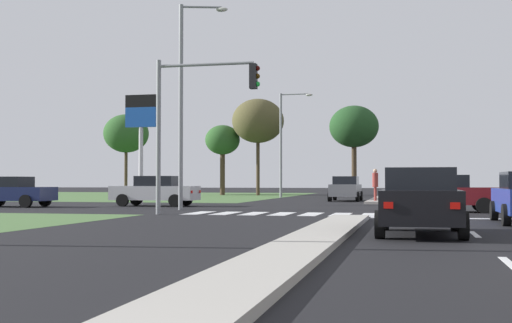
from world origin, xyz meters
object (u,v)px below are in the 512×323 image
object	(u,v)px
car_navy_near	(12,191)
treeline_fourth	(354,127)
car_silver_fifth	(156,191)
pedestrian_at_median	(375,181)
traffic_signal_near_left	(193,108)
car_maroon_seventh	(447,193)
street_lamp_third	(284,138)
treeline_second	(223,141)
car_black_fourth	(420,201)
fuel_price_totem	(141,124)
car_grey_sixth	(346,188)
treeline_near	(126,134)
street_lamp_second	(185,95)
treeline_third	(258,121)

from	to	relation	value
car_navy_near	treeline_fourth	distance (m)	31.77
car_silver_fifth	pedestrian_at_median	bearing A→B (deg)	-55.10
car_silver_fifth	traffic_signal_near_left	bearing A→B (deg)	-149.74
car_silver_fifth	car_maroon_seventh	distance (m)	14.85
street_lamp_third	treeline_second	xyz separation A→B (m)	(-7.48, 8.32, 0.39)
car_black_fourth	fuel_price_totem	bearing A→B (deg)	129.33
car_silver_fifth	street_lamp_third	xyz separation A→B (m)	(3.05, 19.83, 3.94)
street_lamp_third	treeline_fourth	xyz separation A→B (m)	(5.15, 5.12, 1.21)
car_grey_sixth	pedestrian_at_median	distance (m)	4.34
street_lamp_third	treeline_near	size ratio (longest dim) A/B	1.06
car_silver_fifth	car_maroon_seventh	size ratio (longest dim) A/B	1.06
car_maroon_seventh	fuel_price_totem	bearing A→B (deg)	-108.88
traffic_signal_near_left	treeline_second	xyz separation A→B (m)	(-9.20, 36.32, 1.02)
car_grey_sixth	car_maroon_seventh	distance (m)	15.88
car_maroon_seventh	street_lamp_second	xyz separation A→B (m)	(-11.47, -0.48, 4.41)
car_navy_near	street_lamp_second	xyz separation A→B (m)	(9.65, -1.33, 4.42)
treeline_near	car_grey_sixth	bearing A→B (deg)	-36.46
car_navy_near	fuel_price_totem	size ratio (longest dim) A/B	0.68
car_navy_near	street_lamp_third	size ratio (longest dim) A/B	0.50
car_silver_fifth	street_lamp_second	xyz separation A→B (m)	(2.97, -3.97, 4.40)
street_lamp_third	treeline_near	distance (m)	19.51
fuel_price_totem	car_maroon_seventh	bearing A→B (deg)	-18.88
fuel_price_totem	treeline_second	world-z (taller)	treeline_second
car_grey_sixth	fuel_price_totem	bearing A→B (deg)	41.75
treeline_fourth	treeline_near	bearing A→B (deg)	171.14
street_lamp_third	treeline_third	distance (m)	8.76
street_lamp_second	street_lamp_third	xyz separation A→B (m)	(0.09, 23.79, -0.47)
car_black_fourth	car_maroon_seventh	world-z (taller)	car_black_fourth
car_black_fourth	car_silver_fifth	size ratio (longest dim) A/B	0.96
car_navy_near	pedestrian_at_median	size ratio (longest dim) A/B	2.20
car_navy_near	car_black_fourth	world-z (taller)	car_black_fourth
car_maroon_seventh	street_lamp_second	bearing A→B (deg)	-87.59
treeline_fourth	car_grey_sixth	bearing A→B (deg)	-87.59
car_navy_near	traffic_signal_near_left	world-z (taller)	traffic_signal_near_left
car_silver_fifth	treeline_second	xyz separation A→B (m)	(-4.43, 28.15, 4.33)
pedestrian_at_median	treeline_fourth	bearing A→B (deg)	57.75
treeline_second	car_black_fourth	bearing A→B (deg)	-68.31
street_lamp_second	treeline_second	distance (m)	32.96
treeline_third	car_navy_near	bearing A→B (deg)	-101.05
car_grey_sixth	pedestrian_at_median	bearing A→B (deg)	119.20
street_lamp_second	traffic_signal_near_left	bearing A→B (deg)	-66.80
car_black_fourth	treeline_near	size ratio (longest dim) A/B	0.55
car_grey_sixth	street_lamp_second	distance (m)	16.96
car_grey_sixth	treeline_near	distance (m)	29.27
treeline_fourth	street_lamp_second	bearing A→B (deg)	-100.26
street_lamp_third	treeline_fourth	bearing A→B (deg)	44.86
traffic_signal_near_left	treeline_near	distance (m)	41.39
car_black_fourth	car_grey_sixth	xyz separation A→B (m)	(-4.39, 27.45, 0.00)
car_maroon_seventh	street_lamp_third	xyz separation A→B (m)	(-11.38, 23.31, 3.94)
street_lamp_second	treeline_near	bearing A→B (deg)	118.16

